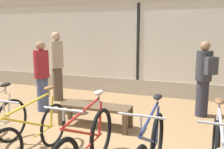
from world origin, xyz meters
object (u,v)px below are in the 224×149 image
object	(u,v)px
customer_near_rack	(204,77)
customer_mid_floor	(57,65)
display_bench	(95,109)
customer_by_window	(42,75)
bicycle_center_right	(85,147)
bicycle_center_left	(33,135)

from	to	relation	value
customer_near_rack	customer_mid_floor	world-z (taller)	customer_mid_floor
display_bench	customer_by_window	xyz separation A→B (m)	(-1.54, 0.48, 0.49)
customer_by_window	display_bench	bearing A→B (deg)	-17.24
customer_near_rack	bicycle_center_right	bearing A→B (deg)	-114.86
display_bench	customer_mid_floor	xyz separation A→B (m)	(-1.70, 1.37, 0.60)
customer_near_rack	customer_by_window	bearing A→B (deg)	-165.95
display_bench	customer_by_window	world-z (taller)	customer_by_window
bicycle_center_left	customer_by_window	distance (m)	2.38
customer_near_rack	customer_mid_floor	bearing A→B (deg)	179.63
customer_near_rack	customer_by_window	xyz separation A→B (m)	(-3.48, -0.87, -0.03)
bicycle_center_left	customer_mid_floor	world-z (taller)	customer_mid_floor
bicycle_center_left	bicycle_center_right	bearing A→B (deg)	-6.08
bicycle_center_left	customer_near_rack	bearing A→B (deg)	51.91
bicycle_center_left	display_bench	world-z (taller)	bicycle_center_left
bicycle_center_right	customer_mid_floor	distance (m)	3.78
bicycle_center_right	customer_by_window	xyz separation A→B (m)	(-2.12, 2.07, 0.45)
customer_mid_floor	customer_by_window	bearing A→B (deg)	-79.66
bicycle_center_left	bicycle_center_right	size ratio (longest dim) A/B	0.98
bicycle_center_right	display_bench	bearing A→B (deg)	109.96
display_bench	customer_mid_floor	world-z (taller)	customer_mid_floor
customer_by_window	customer_mid_floor	bearing A→B (deg)	100.34
bicycle_center_left	display_bench	xyz separation A→B (m)	(0.29, 1.50, -0.03)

